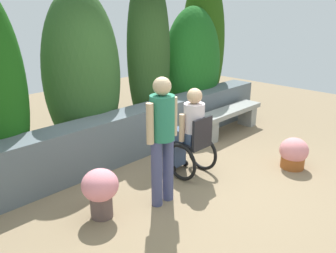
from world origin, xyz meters
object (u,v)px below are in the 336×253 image
Objects in this scene: person_standing_companion at (162,133)px; flower_pot_purple_near at (294,153)px; stone_bench at (229,117)px; person_in_wheelchair at (191,135)px; flower_pot_terracotta_by_wall at (100,190)px.

flower_pot_purple_near is (2.13, -0.75, -0.70)m from person_standing_companion.
stone_bench is at bearing 68.68° from flower_pot_purple_near.
person_standing_companion is 2.36m from flower_pot_purple_near.
person_standing_companion is (-0.85, -0.27, 0.32)m from person_in_wheelchair.
flower_pot_terracotta_by_wall is at bearing 174.09° from person_standing_companion.
stone_bench is at bearing 9.71° from flower_pot_terracotta_by_wall.
person_standing_companion is (-2.77, -0.90, 0.62)m from stone_bench.
flower_pot_purple_near is at bearing -3.75° from person_standing_companion.
flower_pot_terracotta_by_wall is at bearing 160.05° from flower_pot_purple_near.
person_in_wheelchair is 1.68m from flower_pot_purple_near.
person_standing_companion is 3.35× the size of flower_pot_purple_near.
stone_bench is 1.77m from flower_pot_purple_near.
flower_pot_purple_near is at bearing -110.52° from stone_bench.
person_standing_companion is at bearing -165.23° from person_in_wheelchair.
person_in_wheelchair is 2.17× the size of flower_pot_terracotta_by_wall.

